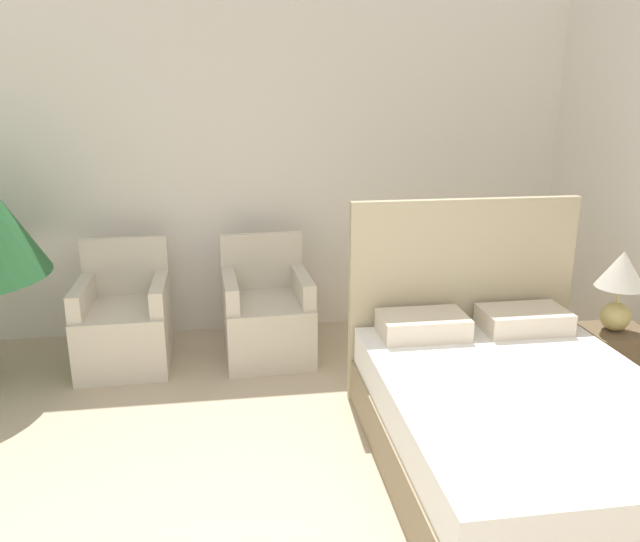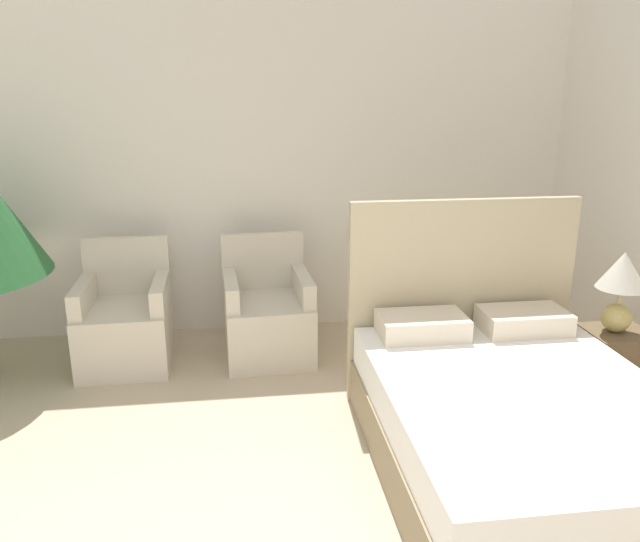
% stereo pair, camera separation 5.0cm
% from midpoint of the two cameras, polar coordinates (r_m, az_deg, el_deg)
% --- Properties ---
extents(wall_back, '(10.00, 0.06, 2.90)m').
position_cam_midpoint_polar(wall_back, '(5.38, -7.66, 9.56)').
color(wall_back, silver).
rests_on(wall_back, ground_plane).
extents(bed, '(1.56, 2.05, 1.39)m').
position_cam_midpoint_polar(bed, '(3.73, 17.17, -12.71)').
color(bed, '#8C7A5B').
rests_on(bed, ground_plane).
extents(armchair_near_window_left, '(0.68, 0.73, 0.94)m').
position_cam_midpoint_polar(armchair_near_window_left, '(5.06, -17.69, -4.96)').
color(armchair_near_window_left, beige).
rests_on(armchair_near_window_left, ground_plane).
extents(armchair_near_window_right, '(0.70, 0.75, 0.94)m').
position_cam_midpoint_polar(armchair_near_window_right, '(4.99, -5.13, -4.50)').
color(armchair_near_window_right, beige).
rests_on(armchair_near_window_right, ground_plane).
extents(nightstand, '(0.41, 0.38, 0.51)m').
position_cam_midpoint_polar(nightstand, '(4.76, 24.88, -7.74)').
color(nightstand, brown).
rests_on(nightstand, ground_plane).
extents(table_lamp, '(0.32, 0.32, 0.55)m').
position_cam_midpoint_polar(table_lamp, '(4.55, 25.49, -0.77)').
color(table_lamp, tan).
rests_on(table_lamp, nightstand).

